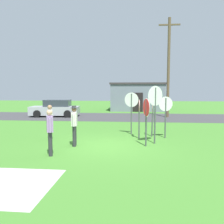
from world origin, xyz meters
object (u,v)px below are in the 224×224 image
at_px(person_holding_notes, 74,123).
at_px(person_near_signs, 50,130).
at_px(stop_sign_low_front, 146,114).
at_px(stop_sign_tallest, 131,106).
at_px(stop_sign_leaning_right, 166,110).
at_px(stop_sign_far_back, 155,104).
at_px(parked_car_on_street, 56,109).
at_px(stop_sign_rear_left, 153,112).
at_px(person_on_left, 50,120).
at_px(stop_sign_center_cluster, 139,113).
at_px(utility_pole, 169,66).

height_order(person_holding_notes, person_near_signs, person_holding_notes).
bearing_deg(stop_sign_low_front, stop_sign_tallest, 104.22).
height_order(stop_sign_low_front, person_near_signs, stop_sign_low_front).
relative_size(stop_sign_tallest, stop_sign_leaning_right, 1.09).
bearing_deg(stop_sign_far_back, stop_sign_low_front, -127.95).
relative_size(parked_car_on_street, stop_sign_low_front, 2.16).
height_order(stop_sign_low_front, person_holding_notes, stop_sign_low_front).
height_order(stop_sign_rear_left, person_on_left, stop_sign_rear_left).
xyz_separation_m(parked_car_on_street, stop_sign_tallest, (6.95, -7.79, 0.86)).
relative_size(stop_sign_rear_left, stop_sign_leaning_right, 0.92).
relative_size(stop_sign_tallest, stop_sign_center_cluster, 1.17).
xyz_separation_m(stop_sign_center_cluster, stop_sign_low_front, (0.26, -1.52, 0.12)).
bearing_deg(stop_sign_tallest, parked_car_on_street, 131.74).
xyz_separation_m(stop_sign_leaning_right, person_near_signs, (-4.61, -3.55, -0.45)).
distance_m(stop_sign_tallest, stop_sign_center_cluster, 1.15).
bearing_deg(stop_sign_far_back, stop_sign_tallest, 117.67).
distance_m(utility_pole, person_holding_notes, 12.70).
bearing_deg(stop_sign_low_front, person_near_signs, -154.08).
height_order(stop_sign_far_back, person_on_left, stop_sign_far_back).
bearing_deg(stop_sign_tallest, person_holding_notes, -129.96).
bearing_deg(stop_sign_leaning_right, stop_sign_tallest, 156.19).
bearing_deg(utility_pole, stop_sign_center_cluster, -106.32).
bearing_deg(person_near_signs, person_holding_notes, 70.19).
xyz_separation_m(stop_sign_low_front, person_on_left, (-4.49, 0.75, -0.45)).
bearing_deg(stop_sign_rear_left, stop_sign_tallest, 156.24).
xyz_separation_m(stop_sign_center_cluster, stop_sign_leaning_right, (1.31, 0.30, 0.12)).
relative_size(stop_sign_center_cluster, person_on_left, 1.14).
bearing_deg(stop_sign_tallest, utility_pole, 69.24).
bearing_deg(person_holding_notes, stop_sign_far_back, 13.20).
bearing_deg(stop_sign_leaning_right, utility_pole, 81.22).
relative_size(stop_sign_tallest, person_near_signs, 1.34).
distance_m(utility_pole, person_near_signs, 14.19).
relative_size(stop_sign_tallest, stop_sign_far_back, 0.88).
xyz_separation_m(parked_car_on_street, person_holding_notes, (4.56, -10.63, 0.30)).
bearing_deg(stop_sign_rear_left, person_holding_notes, -145.66).
relative_size(stop_sign_far_back, stop_sign_leaning_right, 1.24).
bearing_deg(stop_sign_rear_left, stop_sign_low_front, -101.68).
xyz_separation_m(stop_sign_tallest, person_holding_notes, (-2.38, -2.85, -0.56)).
bearing_deg(person_holding_notes, stop_sign_tallest, 50.04).
xyz_separation_m(utility_pole, stop_sign_tallest, (-3.07, -8.09, -2.89)).
xyz_separation_m(utility_pole, person_near_signs, (-5.98, -12.39, -3.48)).
bearing_deg(parked_car_on_street, stop_sign_low_front, -53.73).
height_order(stop_sign_center_cluster, person_holding_notes, stop_sign_center_cluster).
distance_m(parked_car_on_street, stop_sign_tallest, 10.47).
bearing_deg(stop_sign_center_cluster, stop_sign_tallest, 110.36).
bearing_deg(person_on_left, stop_sign_far_back, -2.57).
bearing_deg(person_holding_notes, person_near_signs, -109.81).
bearing_deg(person_near_signs, person_on_left, 110.56).
distance_m(stop_sign_leaning_right, person_holding_notes, 4.61).
relative_size(parked_car_on_street, stop_sign_tallest, 1.96).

